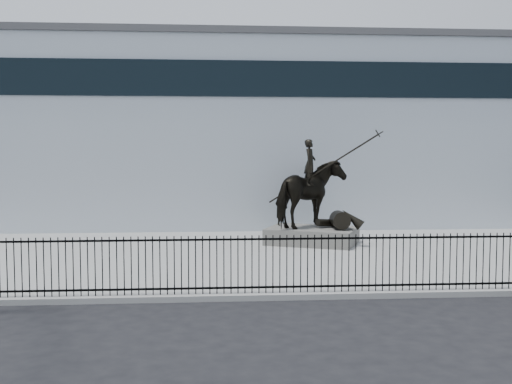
{
  "coord_description": "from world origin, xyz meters",
  "views": [
    {
      "loc": [
        -1.21,
        -13.88,
        3.82
      ],
      "look_at": [
        0.25,
        6.0,
        2.43
      ],
      "focal_mm": 42.0,
      "sensor_mm": 36.0,
      "label": 1
    }
  ],
  "objects": [
    {
      "name": "picket_fence",
      "position": [
        0.0,
        1.25,
        0.9
      ],
      "size": [
        22.1,
        0.1,
        1.5
      ],
      "color": "black",
      "rests_on": "plaza"
    },
    {
      "name": "statue_plinth",
      "position": [
        2.71,
        9.24,
        0.46
      ],
      "size": [
        4.0,
        3.45,
        0.63
      ],
      "primitive_type": "cube",
      "rotation": [
        0.0,
        0.0,
        -0.41
      ],
      "color": "#57544F",
      "rests_on": "plaza"
    },
    {
      "name": "building",
      "position": [
        0.0,
        20.0,
        4.5
      ],
      "size": [
        44.0,
        14.0,
        9.0
      ],
      "primitive_type": "cube",
      "color": "silver",
      "rests_on": "ground"
    },
    {
      "name": "plaza",
      "position": [
        0.0,
        7.0,
        0.07
      ],
      "size": [
        30.0,
        12.0,
        0.15
      ],
      "primitive_type": "cube",
      "color": "#9B9B98",
      "rests_on": "ground"
    },
    {
      "name": "equestrian_statue",
      "position": [
        2.77,
        9.22,
        2.1
      ],
      "size": [
        3.98,
        3.34,
        3.65
      ],
      "rotation": [
        0.0,
        0.0,
        -0.41
      ],
      "color": "black",
      "rests_on": "statue_plinth"
    },
    {
      "name": "ground",
      "position": [
        0.0,
        0.0,
        0.0
      ],
      "size": [
        120.0,
        120.0,
        0.0
      ],
      "primitive_type": "plane",
      "color": "black",
      "rests_on": "ground"
    }
  ]
}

